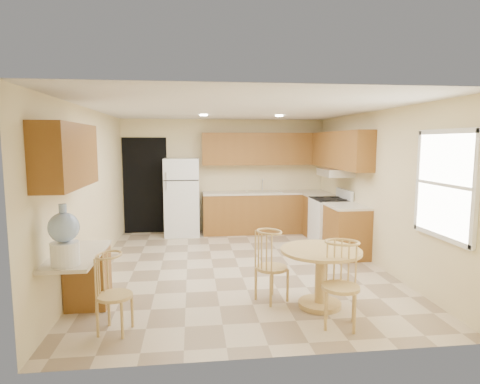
{
  "coord_description": "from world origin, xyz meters",
  "views": [
    {
      "loc": [
        -0.72,
        -6.21,
        1.99
      ],
      "look_at": [
        0.06,
        0.3,
        1.18
      ],
      "focal_mm": 30.0,
      "sensor_mm": 36.0,
      "label": 1
    }
  ],
  "objects": [
    {
      "name": "floor",
      "position": [
        0.0,
        0.0,
        0.0
      ],
      "size": [
        5.5,
        5.5,
        0.0
      ],
      "primitive_type": "plane",
      "color": "#C9B391",
      "rests_on": "ground"
    },
    {
      "name": "ceiling",
      "position": [
        0.0,
        0.0,
        2.5
      ],
      "size": [
        4.5,
        5.5,
        0.02
      ],
      "primitive_type": "cube",
      "color": "white",
      "rests_on": "wall_back"
    },
    {
      "name": "wall_back",
      "position": [
        0.0,
        2.75,
        1.25
      ],
      "size": [
        4.5,
        0.02,
        2.5
      ],
      "primitive_type": "cube",
      "color": "beige",
      "rests_on": "floor"
    },
    {
      "name": "wall_front",
      "position": [
        0.0,
        -2.75,
        1.25
      ],
      "size": [
        4.5,
        0.02,
        2.5
      ],
      "primitive_type": "cube",
      "color": "beige",
      "rests_on": "floor"
    },
    {
      "name": "wall_left",
      "position": [
        -2.25,
        0.0,
        1.25
      ],
      "size": [
        0.02,
        5.5,
        2.5
      ],
      "primitive_type": "cube",
      "color": "beige",
      "rests_on": "floor"
    },
    {
      "name": "wall_right",
      "position": [
        2.25,
        0.0,
        1.25
      ],
      "size": [
        0.02,
        5.5,
        2.5
      ],
      "primitive_type": "cube",
      "color": "beige",
      "rests_on": "floor"
    },
    {
      "name": "doorway",
      "position": [
        -1.75,
        2.73,
        1.05
      ],
      "size": [
        0.9,
        0.02,
        2.1
      ],
      "primitive_type": "cube",
      "color": "black",
      "rests_on": "floor"
    },
    {
      "name": "base_cab_back",
      "position": [
        0.88,
        2.45,
        0.43
      ],
      "size": [
        2.75,
        0.6,
        0.87
      ],
      "primitive_type": "cube",
      "color": "brown",
      "rests_on": "floor"
    },
    {
      "name": "counter_back",
      "position": [
        0.88,
        2.45,
        0.89
      ],
      "size": [
        2.75,
        0.63,
        0.04
      ],
      "primitive_type": "cube",
      "color": "beige",
      "rests_on": "base_cab_back"
    },
    {
      "name": "base_cab_right_a",
      "position": [
        1.95,
        1.85,
        0.43
      ],
      "size": [
        0.6,
        0.59,
        0.87
      ],
      "primitive_type": "cube",
      "color": "brown",
      "rests_on": "floor"
    },
    {
      "name": "counter_right_a",
      "position": [
        1.95,
        1.85,
        0.89
      ],
      "size": [
        0.63,
        0.59,
        0.04
      ],
      "primitive_type": "cube",
      "color": "beige",
      "rests_on": "base_cab_right_a"
    },
    {
      "name": "base_cab_right_b",
      "position": [
        1.95,
        0.4,
        0.43
      ],
      "size": [
        0.6,
        0.8,
        0.87
      ],
      "primitive_type": "cube",
      "color": "brown",
      "rests_on": "floor"
    },
    {
      "name": "counter_right_b",
      "position": [
        1.95,
        0.4,
        0.89
      ],
      "size": [
        0.63,
        0.8,
        0.04
      ],
      "primitive_type": "cube",
      "color": "beige",
      "rests_on": "base_cab_right_b"
    },
    {
      "name": "upper_cab_back",
      "position": [
        0.88,
        2.58,
        1.85
      ],
      "size": [
        2.75,
        0.33,
        0.7
      ],
      "primitive_type": "cube",
      "color": "brown",
      "rests_on": "wall_back"
    },
    {
      "name": "upper_cab_right",
      "position": [
        2.08,
        1.21,
        1.85
      ],
      "size": [
        0.33,
        2.42,
        0.7
      ],
      "primitive_type": "cube",
      "color": "brown",
      "rests_on": "wall_right"
    },
    {
      "name": "upper_cab_left",
      "position": [
        -2.08,
        -1.6,
        1.85
      ],
      "size": [
        0.33,
        1.4,
        0.7
      ],
      "primitive_type": "cube",
      "color": "brown",
      "rests_on": "wall_left"
    },
    {
      "name": "sink",
      "position": [
        0.85,
        2.45,
        0.91
      ],
      "size": [
        0.78,
        0.44,
        0.01
      ],
      "primitive_type": "cube",
      "color": "silver",
      "rests_on": "counter_back"
    },
    {
      "name": "range_hood",
      "position": [
        2.0,
        1.18,
        1.42
      ],
      "size": [
        0.5,
        0.76,
        0.14
      ],
      "primitive_type": "cube",
      "color": "silver",
      "rests_on": "upper_cab_right"
    },
    {
      "name": "desk_pedestal",
      "position": [
        -2.0,
        -1.32,
        0.36
      ],
      "size": [
        0.48,
        0.42,
        0.72
      ],
      "primitive_type": "cube",
      "color": "brown",
      "rests_on": "floor"
    },
    {
      "name": "desk_top",
      "position": [
        -2.0,
        -1.7,
        0.75
      ],
      "size": [
        0.5,
        1.2,
        0.04
      ],
      "primitive_type": "cube",
      "color": "beige",
      "rests_on": "desk_pedestal"
    },
    {
      "name": "window",
      "position": [
        2.23,
        -1.85,
        1.5
      ],
      "size": [
        0.06,
        1.12,
        1.3
      ],
      "color": "white",
      "rests_on": "wall_right"
    },
    {
      "name": "can_light_a",
      "position": [
        -0.5,
        1.2,
        2.48
      ],
      "size": [
        0.14,
        0.14,
        0.02
      ],
      "primitive_type": "cylinder",
      "color": "white",
      "rests_on": "ceiling"
    },
    {
      "name": "can_light_b",
      "position": [
        0.9,
        1.2,
        2.48
      ],
      "size": [
        0.14,
        0.14,
        0.02
      ],
      "primitive_type": "cylinder",
      "color": "white",
      "rests_on": "ceiling"
    },
    {
      "name": "refrigerator",
      "position": [
        -0.95,
        2.4,
        0.83
      ],
      "size": [
        0.73,
        0.71,
        1.66
      ],
      "color": "white",
      "rests_on": "floor"
    },
    {
      "name": "stove",
      "position": [
        1.92,
        1.18,
        0.47
      ],
      "size": [
        0.65,
        0.76,
        1.09
      ],
      "color": "white",
      "rests_on": "floor"
    },
    {
      "name": "dining_table",
      "position": [
        0.8,
        -1.66,
        0.47
      ],
      "size": [
        0.97,
        0.97,
        0.72
      ],
      "rotation": [
        0.0,
        0.0,
        0.08
      ],
      "color": "tan",
      "rests_on": "floor"
    },
    {
      "name": "chair_table_a",
      "position": [
        0.25,
        -1.5,
        0.55
      ],
      "size": [
        0.4,
        0.51,
        0.9
      ],
      "rotation": [
        0.0,
        0.0,
        -1.03
      ],
      "color": "tan",
      "rests_on": "floor"
    },
    {
      "name": "chair_table_b",
      "position": [
        0.85,
        -2.29,
        0.56
      ],
      "size": [
        0.41,
        0.45,
        0.93
      ],
      "rotation": [
        0.0,
        0.0,
        2.77
      ],
      "color": "tan",
      "rests_on": "floor"
    },
    {
      "name": "chair_desk",
      "position": [
        -1.55,
        -2.13,
        0.51
      ],
      "size": [
        0.37,
        0.48,
        0.84
      ],
      "rotation": [
        0.0,
        0.0,
        -1.81
      ],
      "color": "tan",
      "rests_on": "floor"
    },
    {
      "name": "water_crock",
      "position": [
        -2.0,
        -2.12,
        1.05
      ],
      "size": [
        0.3,
        0.3,
        0.62
      ],
      "color": "white",
      "rests_on": "desk_top"
    }
  ]
}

